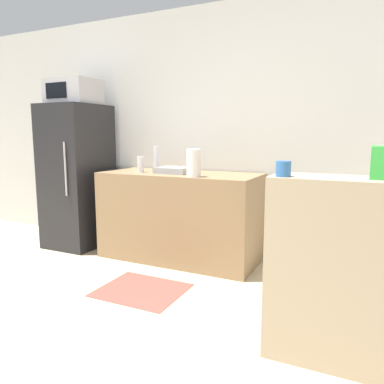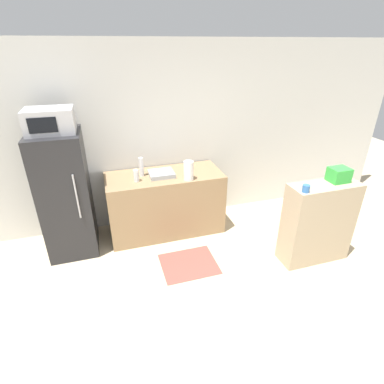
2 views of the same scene
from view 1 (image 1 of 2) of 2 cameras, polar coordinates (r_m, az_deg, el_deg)
The scene contains 11 objects.
wall_back at distance 4.15m, azimuth 0.09°, elevation 9.06°, with size 8.00×0.06×2.60m, color silver.
refrigerator at distance 4.49m, azimuth -17.03°, elevation 2.31°, with size 0.59×0.70×1.61m.
microwave at distance 4.49m, azimuth -17.60°, elevation 14.31°, with size 0.52×0.42×0.27m.
counter at distance 3.87m, azimuth -1.83°, elevation -3.67°, with size 1.61×0.70×0.89m, color #937551.
sink_basin at distance 3.79m, azimuth -2.77°, elevation 3.36°, with size 0.34×0.30×0.06m, color #9EA3A8.
bottle_tall at distance 3.97m, azimuth -5.43°, elevation 5.06°, with size 0.06×0.06×0.26m, color silver.
bottle_short at distance 3.89m, azimuth -7.85°, elevation 4.20°, with size 0.07×0.07×0.16m, color silver.
shelf_cabinet at distance 2.27m, azimuth 22.69°, elevation -11.34°, with size 0.87×0.33×1.05m, color tan.
jar at distance 2.10m, azimuth 13.75°, elevation 3.46°, with size 0.08×0.08×0.09m, color #336BB2.
paper_towel_roll at distance 3.43m, azimuth 0.25°, elevation 4.44°, with size 0.13×0.13×0.26m, color white.
kitchen_rug at distance 3.24m, azimuth -7.70°, elevation -14.56°, with size 0.69×0.59×0.01m, color #99473D.
Camera 1 is at (1.78, -0.88, 1.29)m, focal length 35.00 mm.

